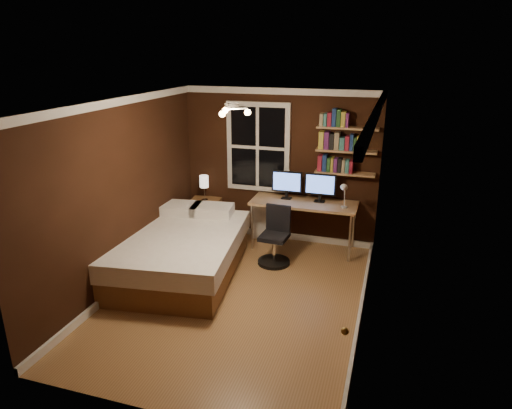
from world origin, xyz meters
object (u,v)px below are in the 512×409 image
(bedside_lamp, at_px, (204,188))
(desk_lamp, at_px, (344,195))
(nightstand, at_px, (205,217))
(radiator, at_px, (267,219))
(office_chair, at_px, (275,243))
(monitor_left, at_px, (287,185))
(bed, at_px, (180,252))
(desk, at_px, (304,206))
(monitor_right, at_px, (320,188))

(bedside_lamp, bearing_deg, desk_lamp, -6.15)
(nightstand, xyz_separation_m, bedside_lamp, (0.00, 0.00, 0.53))
(radiator, bearing_deg, desk_lamp, -16.46)
(desk_lamp, bearing_deg, bedside_lamp, 173.85)
(desk_lamp, relative_size, office_chair, 0.50)
(nightstand, bearing_deg, office_chair, -33.48)
(monitor_left, bearing_deg, nightstand, -179.95)
(radiator, bearing_deg, bed, -117.92)
(bed, relative_size, desk_lamp, 5.52)
(desk, height_order, monitor_left, monitor_left)
(bed, distance_m, desk_lamp, 2.53)
(radiator, distance_m, desk_lamp, 1.51)
(bed, distance_m, nightstand, 1.46)
(monitor_right, bearing_deg, radiator, 171.87)
(radiator, height_order, desk, desk)
(monitor_right, height_order, desk_lamp, monitor_right)
(monitor_right, bearing_deg, monitor_left, 180.00)
(radiator, height_order, monitor_left, monitor_left)
(monitor_right, bearing_deg, nightstand, -179.96)
(monitor_left, relative_size, office_chair, 0.56)
(radiator, relative_size, monitor_right, 1.41)
(desk, xyz_separation_m, desk_lamp, (0.63, -0.17, 0.28))
(nightstand, xyz_separation_m, radiator, (1.06, 0.13, 0.03))
(desk_lamp, bearing_deg, monitor_right, 147.51)
(bedside_lamp, xyz_separation_m, office_chair, (1.44, -0.73, -0.52))
(desk, height_order, monitor_right, monitor_right)
(nightstand, relative_size, monitor_left, 1.27)
(nightstand, bearing_deg, desk_lamp, -12.88)
(desk, bearing_deg, nightstand, 177.30)
(bed, distance_m, monitor_right, 2.36)
(monitor_left, bearing_deg, desk_lamp, -15.31)
(radiator, relative_size, desk_lamp, 1.56)
(radiator, distance_m, office_chair, 0.93)
(desk, bearing_deg, bed, -137.83)
(desk, bearing_deg, bedside_lamp, 177.30)
(radiator, xyz_separation_m, desk, (0.67, -0.21, 0.39))
(radiator, bearing_deg, monitor_right, -8.13)
(desk, height_order, desk_lamp, desk_lamp)
(bedside_lamp, bearing_deg, desk, -2.70)
(monitor_left, distance_m, desk_lamp, 0.97)
(nightstand, height_order, office_chair, office_chair)
(nightstand, height_order, bedside_lamp, bedside_lamp)
(bed, height_order, bedside_lamp, bedside_lamp)
(bed, xyz_separation_m, office_chair, (1.21, 0.71, -0.00))
(desk_lamp, xyz_separation_m, office_chair, (-0.93, -0.47, -0.69))
(bedside_lamp, xyz_separation_m, monitor_right, (1.96, 0.00, 0.18))
(radiator, bearing_deg, monitor_left, -19.36)
(bedside_lamp, xyz_separation_m, monitor_left, (1.43, 0.00, 0.18))
(nightstand, relative_size, monitor_right, 1.27)
(bed, relative_size, nightstand, 3.92)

